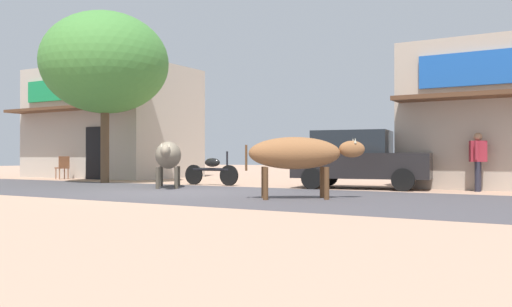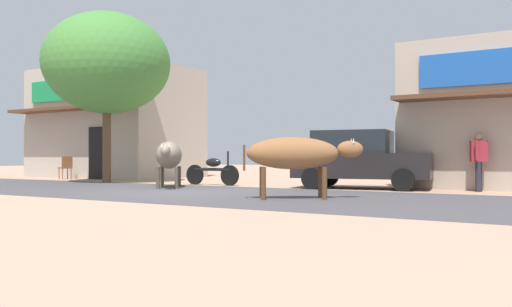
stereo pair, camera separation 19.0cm
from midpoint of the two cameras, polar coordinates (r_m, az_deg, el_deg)
name	(u,v)px [view 2 (the right image)]	position (r m, az deg, el deg)	size (l,w,h in m)	color
ground	(173,192)	(13.87, -8.41, -4.07)	(80.00, 80.00, 0.00)	tan
asphalt_road	(173,192)	(13.87, -8.41, -4.06)	(72.00, 5.76, 0.00)	#4B474B
storefront_left_cafe	(116,124)	(24.89, -14.45, 3.08)	(6.92, 5.32, 4.76)	#B8AB9C
roadside_tree	(107,63)	(19.55, -15.27, 9.21)	(4.36, 4.36, 5.90)	brown
parked_hatchback_car	(360,159)	(15.54, 11.30, -0.56)	(3.99, 2.31, 1.64)	black
parked_motorcycle	(213,170)	(17.05, -4.30, -1.78)	(1.99, 0.25, 1.07)	black
cow_near_brown	(169,156)	(15.90, -8.90, -0.21)	(1.97, 2.42, 1.35)	gray
cow_far_dark	(296,154)	(11.48, 4.71, -0.03)	(2.36, 1.81, 1.32)	#956038
pedestrian_by_shop	(479,157)	(15.01, 22.90, -0.37)	(0.47, 0.61, 1.53)	#262633
cafe_chair_near_tree	(66,166)	(23.03, -19.31, -1.29)	(0.55, 0.55, 0.92)	brown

